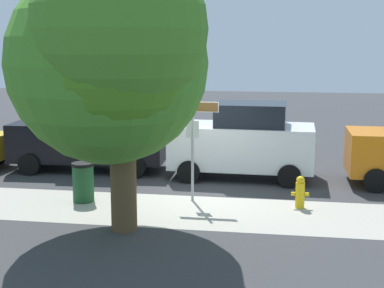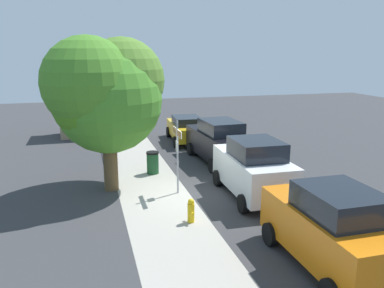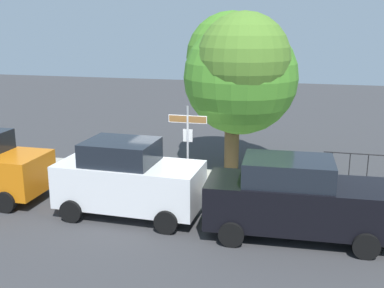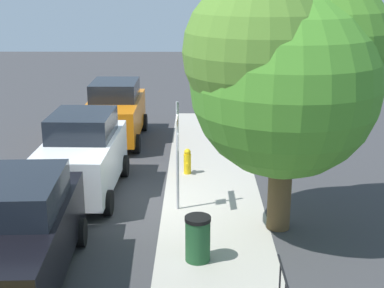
{
  "view_description": "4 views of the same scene",
  "coord_description": "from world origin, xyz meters",
  "px_view_note": "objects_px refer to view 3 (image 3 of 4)",
  "views": [
    {
      "loc": [
        -1.97,
        13.88,
        3.97
      ],
      "look_at": [
        0.22,
        0.31,
        1.42
      ],
      "focal_mm": 52.94,
      "sensor_mm": 36.0,
      "label": 1
    },
    {
      "loc": [
        -13.4,
        3.59,
        5.26
      ],
      "look_at": [
        -0.42,
        0.01,
        2.03
      ],
      "focal_mm": 36.34,
      "sensor_mm": 36.0,
      "label": 2
    },
    {
      "loc": [
        3.99,
        -14.1,
        5.41
      ],
      "look_at": [
        0.25,
        0.75,
        1.44
      ],
      "focal_mm": 44.04,
      "sensor_mm": 36.0,
      "label": 3
    },
    {
      "loc": [
        13.3,
        0.86,
        5.73
      ],
      "look_at": [
        -0.48,
        0.75,
        1.53
      ],
      "focal_mm": 52.05,
      "sensor_mm": 36.0,
      "label": 4
    }
  ],
  "objects_px": {
    "car_black": "(296,199)",
    "fire_hydrant": "(117,169)",
    "car_white": "(128,179)",
    "shade_tree": "(238,69)",
    "street_sign": "(188,134)",
    "trash_bin": "(269,175)"
  },
  "relations": [
    {
      "from": "car_white",
      "to": "car_black",
      "type": "bearing_deg",
      "value": -2.16
    },
    {
      "from": "street_sign",
      "to": "shade_tree",
      "type": "bearing_deg",
      "value": 63.73
    },
    {
      "from": "car_black",
      "to": "fire_hydrant",
      "type": "distance_m",
      "value": 7.01
    },
    {
      "from": "car_white",
      "to": "car_black",
      "type": "xyz_separation_m",
      "value": [
        4.69,
        -0.29,
        -0.04
      ]
    },
    {
      "from": "shade_tree",
      "to": "fire_hydrant",
      "type": "height_order",
      "value": "shade_tree"
    },
    {
      "from": "shade_tree",
      "to": "trash_bin",
      "type": "relative_size",
      "value": 5.96
    },
    {
      "from": "car_white",
      "to": "fire_hydrant",
      "type": "xyz_separation_m",
      "value": [
        -1.56,
        2.8,
        -0.7
      ]
    },
    {
      "from": "car_black",
      "to": "shade_tree",
      "type": "bearing_deg",
      "value": 111.18
    },
    {
      "from": "car_white",
      "to": "trash_bin",
      "type": "relative_size",
      "value": 4.21
    },
    {
      "from": "street_sign",
      "to": "car_white",
      "type": "height_order",
      "value": "street_sign"
    },
    {
      "from": "street_sign",
      "to": "car_black",
      "type": "relative_size",
      "value": 0.59
    },
    {
      "from": "shade_tree",
      "to": "street_sign",
      "type": "bearing_deg",
      "value": -116.27
    },
    {
      "from": "car_white",
      "to": "fire_hydrant",
      "type": "bearing_deg",
      "value": 120.46
    },
    {
      "from": "car_white",
      "to": "car_black",
      "type": "distance_m",
      "value": 4.7
    },
    {
      "from": "shade_tree",
      "to": "car_white",
      "type": "distance_m",
      "value": 6.21
    },
    {
      "from": "street_sign",
      "to": "shade_tree",
      "type": "height_order",
      "value": "shade_tree"
    },
    {
      "from": "shade_tree",
      "to": "trash_bin",
      "type": "xyz_separation_m",
      "value": [
        1.43,
        -2.0,
        -3.29
      ]
    },
    {
      "from": "street_sign",
      "to": "trash_bin",
      "type": "height_order",
      "value": "street_sign"
    },
    {
      "from": "car_white",
      "to": "trash_bin",
      "type": "xyz_separation_m",
      "value": [
        3.73,
        3.1,
        -0.59
      ]
    },
    {
      "from": "car_black",
      "to": "fire_hydrant",
      "type": "bearing_deg",
      "value": 150.97
    },
    {
      "from": "car_white",
      "to": "trash_bin",
      "type": "bearing_deg",
      "value": 41.08
    },
    {
      "from": "shade_tree",
      "to": "car_black",
      "type": "xyz_separation_m",
      "value": [
        2.39,
        -5.39,
        -2.74
      ]
    }
  ]
}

